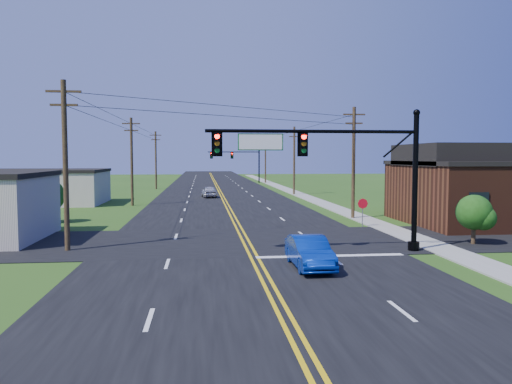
{
  "coord_description": "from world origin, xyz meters",
  "views": [
    {
      "loc": [
        -2.37,
        -17.15,
        4.98
      ],
      "look_at": [
        0.58,
        10.0,
        3.07
      ],
      "focal_mm": 35.0,
      "sensor_mm": 36.0,
      "label": 1
    }
  ],
  "objects": [
    {
      "name": "ground",
      "position": [
        0.0,
        0.0,
        0.0
      ],
      "size": [
        260.0,
        260.0,
        0.0
      ],
      "primitive_type": "plane",
      "color": "#264A15",
      "rests_on": "ground"
    },
    {
      "name": "tree_left",
      "position": [
        -14.0,
        22.0,
        2.16
      ],
      "size": [
        2.4,
        2.4,
        3.37
      ],
      "color": "#322017",
      "rests_on": "ground"
    },
    {
      "name": "utility_pole_left_b",
      "position": [
        -9.5,
        35.0,
        4.72
      ],
      "size": [
        1.8,
        0.28,
        9.0
      ],
      "color": "#322017",
      "rests_on": "ground"
    },
    {
      "name": "stop_sign",
      "position": [
        8.96,
        16.98,
        1.49
      ],
      "size": [
        0.74,
        0.1,
        2.07
      ],
      "rotation": [
        0.0,
        0.0,
        -0.05
      ],
      "color": "slate",
      "rests_on": "ground"
    },
    {
      "name": "cream_bldg_far",
      "position": [
        -19.0,
        38.0,
        1.86
      ],
      "size": [
        12.2,
        9.2,
        3.7
      ],
      "color": "beige",
      "rests_on": "ground"
    },
    {
      "name": "utility_pole_right_c",
      "position": [
        9.8,
        78.0,
        4.72
      ],
      "size": [
        1.8,
        0.28,
        9.0
      ],
      "color": "#322017",
      "rests_on": "ground"
    },
    {
      "name": "tree_right_back",
      "position": [
        16.0,
        26.0,
        2.6
      ],
      "size": [
        3.0,
        3.0,
        4.1
      ],
      "color": "#322017",
      "rests_on": "ground"
    },
    {
      "name": "shrub_corner",
      "position": [
        13.0,
        9.5,
        1.85
      ],
      "size": [
        2.0,
        2.0,
        2.86
      ],
      "color": "#322017",
      "rests_on": "ground"
    },
    {
      "name": "signal_mast_main",
      "position": [
        4.34,
        8.0,
        4.75
      ],
      "size": [
        11.3,
        0.6,
        7.48
      ],
      "color": "black",
      "rests_on": "ground"
    },
    {
      "name": "brick_building",
      "position": [
        20.0,
        18.0,
        2.35
      ],
      "size": [
        14.2,
        11.2,
        4.7
      ],
      "color": "#4E2516",
      "rests_on": "ground"
    },
    {
      "name": "road_cross",
      "position": [
        0.0,
        12.0,
        0.02
      ],
      "size": [
        70.0,
        10.0,
        0.04
      ],
      "primitive_type": "cube",
      "color": "black",
      "rests_on": "ground"
    },
    {
      "name": "road_main",
      "position": [
        0.0,
        50.0,
        0.02
      ],
      "size": [
        16.0,
        220.0,
        0.04
      ],
      "primitive_type": "cube",
      "color": "black",
      "rests_on": "ground"
    },
    {
      "name": "utility_pole_left_c",
      "position": [
        -9.5,
        62.0,
        4.72
      ],
      "size": [
        1.8,
        0.28,
        9.0
      ],
      "color": "#322017",
      "rests_on": "ground"
    },
    {
      "name": "utility_pole_left_a",
      "position": [
        -9.5,
        10.0,
        4.72
      ],
      "size": [
        1.8,
        0.28,
        9.0
      ],
      "color": "#322017",
      "rests_on": "ground"
    },
    {
      "name": "utility_pole_right_b",
      "position": [
        9.8,
        48.0,
        4.72
      ],
      "size": [
        1.8,
        0.28,
        9.0
      ],
      "color": "#322017",
      "rests_on": "ground"
    },
    {
      "name": "utility_pole_right_a",
      "position": [
        9.8,
        22.0,
        4.72
      ],
      "size": [
        1.8,
        0.28,
        9.0
      ],
      "color": "#322017",
      "rests_on": "ground"
    },
    {
      "name": "signal_mast_far",
      "position": [
        4.44,
        80.0,
        4.55
      ],
      "size": [
        10.98,
        0.6,
        7.48
      ],
      "color": "black",
      "rests_on": "ground"
    },
    {
      "name": "sidewalk",
      "position": [
        10.5,
        40.0,
        0.04
      ],
      "size": [
        2.0,
        160.0,
        0.08
      ],
      "primitive_type": "cube",
      "color": "gray",
      "rests_on": "ground"
    },
    {
      "name": "blue_car",
      "position": [
        2.4,
        4.52,
        0.7
      ],
      "size": [
        1.57,
        4.3,
        1.41
      ],
      "primitive_type": "imported",
      "rotation": [
        0.0,
        0.0,
        0.02
      ],
      "color": "#072A99",
      "rests_on": "ground"
    },
    {
      "name": "distant_car",
      "position": [
        -1.49,
        44.6,
        0.7
      ],
      "size": [
        1.98,
        4.21,
        1.39
      ],
      "primitive_type": "imported",
      "rotation": [
        0.0,
        0.0,
        3.22
      ],
      "color": "silver",
      "rests_on": "ground"
    }
  ]
}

